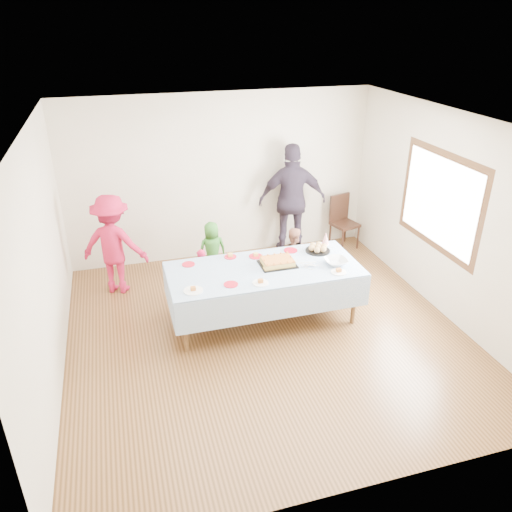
{
  "coord_description": "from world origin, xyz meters",
  "views": [
    {
      "loc": [
        -1.63,
        -5.16,
        3.78
      ],
      "look_at": [
        -0.05,
        0.3,
        0.98
      ],
      "focal_mm": 35.0,
      "sensor_mm": 36.0,
      "label": 1
    }
  ],
  "objects": [
    {
      "name": "ground",
      "position": [
        0.0,
        0.0,
        0.0
      ],
      "size": [
        5.0,
        5.0,
        0.0
      ],
      "primitive_type": "plane",
      "color": "#4C3015",
      "rests_on": "ground"
    },
    {
      "name": "room_walls",
      "position": [
        0.05,
        0.0,
        1.77
      ],
      "size": [
        5.04,
        5.04,
        2.72
      ],
      "color": "beige",
      "rests_on": "ground"
    },
    {
      "name": "party_table",
      "position": [
        0.07,
        0.32,
        0.72
      ],
      "size": [
        2.5,
        1.1,
        0.78
      ],
      "color": "#53381C",
      "rests_on": "ground"
    },
    {
      "name": "birthday_cake",
      "position": [
        0.26,
        0.37,
        0.82
      ],
      "size": [
        0.47,
        0.36,
        0.08
      ],
      "color": "black",
      "rests_on": "party_table"
    },
    {
      "name": "rolls_tray",
      "position": [
        0.93,
        0.6,
        0.82
      ],
      "size": [
        0.34,
        0.34,
        0.1
      ],
      "color": "black",
      "rests_on": "party_table"
    },
    {
      "name": "punch_bowl",
      "position": [
        1.01,
        0.17,
        0.82
      ],
      "size": [
        0.3,
        0.3,
        0.07
      ],
      "primitive_type": "imported",
      "color": "silver",
      "rests_on": "party_table"
    },
    {
      "name": "party_hat",
      "position": [
        1.12,
        0.78,
        0.87
      ],
      "size": [
        0.11,
        0.11,
        0.19
      ],
      "primitive_type": "cone",
      "color": "white",
      "rests_on": "party_table"
    },
    {
      "name": "fork_pile",
      "position": [
        0.62,
        0.19,
        0.81
      ],
      "size": [
        0.24,
        0.18,
        0.07
      ],
      "primitive_type": null,
      "color": "white",
      "rests_on": "party_table"
    },
    {
      "name": "plate_red_far_a",
      "position": [
        -0.86,
        0.69,
        0.79
      ],
      "size": [
        0.17,
        0.17,
        0.01
      ],
      "primitive_type": "cylinder",
      "color": "red",
      "rests_on": "party_table"
    },
    {
      "name": "plate_red_far_b",
      "position": [
        -0.28,
        0.75,
        0.79
      ],
      "size": [
        0.17,
        0.17,
        0.01
      ],
      "primitive_type": "cylinder",
      "color": "red",
      "rests_on": "party_table"
    },
    {
      "name": "plate_red_far_c",
      "position": [
        0.06,
        0.67,
        0.79
      ],
      "size": [
        0.19,
        0.19,
        0.01
      ],
      "primitive_type": "cylinder",
      "color": "red",
      "rests_on": "party_table"
    },
    {
      "name": "plate_red_far_d",
      "position": [
        0.57,
        0.72,
        0.79
      ],
      "size": [
        0.19,
        0.19,
        0.01
      ],
      "primitive_type": "cylinder",
      "color": "red",
      "rests_on": "party_table"
    },
    {
      "name": "plate_red_near",
      "position": [
        -0.45,
        0.01,
        0.79
      ],
      "size": [
        0.18,
        0.18,
        0.01
      ],
      "primitive_type": "cylinder",
      "color": "red",
      "rests_on": "party_table"
    },
    {
      "name": "plate_white_left",
      "position": [
        -0.92,
        -0.01,
        0.79
      ],
      "size": [
        0.24,
        0.24,
        0.01
      ],
      "primitive_type": "cylinder",
      "color": "white",
      "rests_on": "party_table"
    },
    {
      "name": "plate_white_mid",
      "position": [
        -0.09,
        -0.05,
        0.79
      ],
      "size": [
        0.2,
        0.2,
        0.01
      ],
      "primitive_type": "cylinder",
      "color": "white",
      "rests_on": "party_table"
    },
    {
      "name": "plate_white_right",
      "position": [
        0.95,
        -0.06,
        0.79
      ],
      "size": [
        0.2,
        0.2,
        0.01
      ],
      "primitive_type": "cylinder",
      "color": "white",
      "rests_on": "party_table"
    },
    {
      "name": "dining_chair",
      "position": [
        2.08,
        2.22,
        0.52
      ],
      "size": [
        0.49,
        0.49,
        0.93
      ],
      "rotation": [
        0.0,
        0.0,
        0.25
      ],
      "color": "black",
      "rests_on": "ground"
    },
    {
      "name": "toddler_left",
      "position": [
        -0.61,
        1.18,
        0.37
      ],
      "size": [
        0.31,
        0.24,
        0.75
      ],
      "primitive_type": "imported",
      "rotation": [
        0.0,
        0.0,
        2.91
      ],
      "color": "#CB1943",
      "rests_on": "ground"
    },
    {
      "name": "toddler_mid",
      "position": [
        -0.35,
        1.71,
        0.46
      ],
      "size": [
        0.47,
        0.34,
        0.91
      ],
      "primitive_type": "imported",
      "rotation": [
        0.0,
        0.0,
        3.25
      ],
      "color": "#317627",
      "rests_on": "ground"
    },
    {
      "name": "toddler_right",
      "position": [
        0.75,
        1.13,
        0.47
      ],
      "size": [
        0.52,
        0.45,
        0.93
      ],
      "primitive_type": "imported",
      "rotation": [
        0.0,
        0.0,
        2.9
      ],
      "color": "#A9694F",
      "rests_on": "ground"
    },
    {
      "name": "adult_left",
      "position": [
        -1.79,
        1.69,
        0.75
      ],
      "size": [
        1.11,
        0.88,
        1.5
      ],
      "primitive_type": "imported",
      "rotation": [
        0.0,
        0.0,
        2.75
      ],
      "color": "#B5163A",
      "rests_on": "ground"
    },
    {
      "name": "adult_right",
      "position": [
        1.13,
        2.2,
        0.95
      ],
      "size": [
        1.18,
        0.66,
        1.9
      ],
      "primitive_type": "imported",
      "rotation": [
        0.0,
        0.0,
        2.96
      ],
      "color": "#322837",
      "rests_on": "ground"
    }
  ]
}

